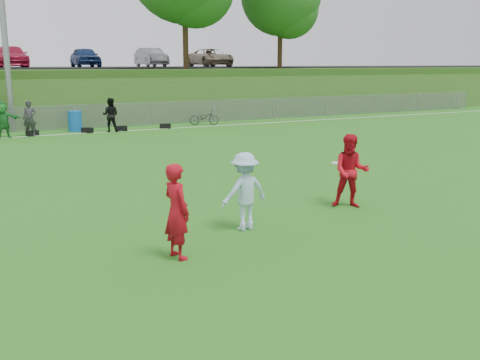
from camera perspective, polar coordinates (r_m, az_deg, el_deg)
ground at (r=10.74m, az=1.65°, el=-6.10°), size 120.00×120.00×0.00m
sideline_far at (r=27.60m, az=-16.40°, el=4.81°), size 60.00×0.10×0.01m
fence at (r=29.49m, az=-17.19°, el=6.47°), size 58.00×0.06×1.30m
berm at (r=40.30m, az=-19.97°, el=8.95°), size 120.00×18.00×3.00m
parking_lot at (r=42.24m, az=-20.46°, el=11.14°), size 120.00×12.00×0.10m
car_row at (r=41.13m, az=-22.03°, el=12.09°), size 32.04×5.18×1.44m
spectator_row at (r=27.14m, az=-22.92°, el=6.01°), size 8.55×0.95×1.69m
gear_bags at (r=27.89m, az=-14.35°, el=5.26°), size 7.22×0.58×0.26m
player_red_left at (r=9.46m, az=-6.77°, el=-3.33°), size 0.54×0.70×1.72m
player_red_center at (r=12.99m, az=11.75°, el=0.92°), size 1.09×1.04×1.77m
player_blue at (r=11.02m, az=0.49°, el=-1.22°), size 1.11×0.71×1.63m
frisbee at (r=13.51m, az=10.25°, el=1.80°), size 0.26×0.26×0.02m
recycling_bin at (r=28.50m, az=-17.19°, el=6.02°), size 0.79×0.79×1.03m
bicycle at (r=30.19m, az=-3.84°, el=6.69°), size 1.71×1.11×0.85m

